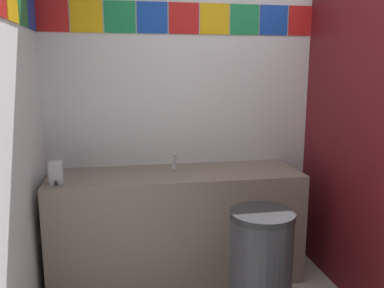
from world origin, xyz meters
TOP-DOWN VIEW (x-y plane):
  - wall_back at (0.00, 1.56)m, footprint 3.66×0.09m
  - vanity_counter at (-0.84, 1.24)m, footprint 1.89×0.57m
  - faucet_center at (-0.84, 1.33)m, footprint 0.04×0.10m
  - soap_dispenser at (-1.68, 1.07)m, footprint 0.09×0.09m
  - toilet at (0.82, 1.05)m, footprint 0.39×0.49m
  - trash_bin at (-0.43, 0.47)m, footprint 0.39×0.39m

SIDE VIEW (x-z plane):
  - toilet at x=0.82m, z-range -0.07..0.67m
  - trash_bin at x=-0.43m, z-range 0.00..0.79m
  - vanity_counter at x=-0.84m, z-range 0.01..0.85m
  - faucet_center at x=-0.84m, z-range 0.83..0.97m
  - soap_dispenser at x=-1.68m, z-range 0.84..1.00m
  - wall_back at x=0.00m, z-range 0.00..2.87m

